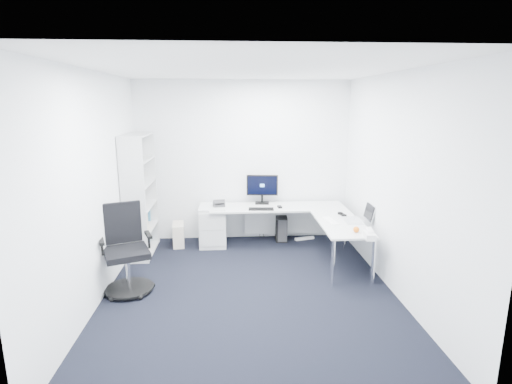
{
  "coord_description": "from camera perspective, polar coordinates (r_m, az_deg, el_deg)",
  "views": [
    {
      "loc": [
        -0.22,
        -4.64,
        2.35
      ],
      "look_at": [
        0.15,
        1.05,
        1.05
      ],
      "focal_mm": 28.0,
      "sensor_mm": 36.0,
      "label": 1
    }
  ],
  "objects": [
    {
      "name": "wall_back",
      "position": [
        6.81,
        -1.84,
        4.4
      ],
      "size": [
        3.6,
        0.02,
        2.7
      ],
      "primitive_type": "cube",
      "color": "white",
      "rests_on": "ground"
    },
    {
      "name": "beige_pc_tower",
      "position": [
        6.79,
        -11.01,
        -5.98
      ],
      "size": [
        0.22,
        0.41,
        0.38
      ],
      "primitive_type": "cube",
      "rotation": [
        0.0,
        0.0,
        0.11
      ],
      "color": "beige",
      "rests_on": "ground"
    },
    {
      "name": "bookshelf",
      "position": [
        6.4,
        -16.3,
        -0.42
      ],
      "size": [
        0.36,
        0.94,
        1.88
      ],
      "primitive_type": null,
      "color": "silver",
      "rests_on": "ground"
    },
    {
      "name": "black_pc_tower",
      "position": [
        6.98,
        3.59,
        -5.03
      ],
      "size": [
        0.22,
        0.44,
        0.42
      ],
      "primitive_type": "cube",
      "rotation": [
        0.0,
        0.0,
        -0.06
      ],
      "color": "black",
      "rests_on": "ground"
    },
    {
      "name": "wall_front",
      "position": [
        2.74,
        1.22,
        -8.55
      ],
      "size": [
        3.6,
        0.02,
        2.7
      ],
      "primitive_type": "cube",
      "color": "white",
      "rests_on": "ground"
    },
    {
      "name": "tissue_box",
      "position": [
        5.27,
        15.89,
        -6.0
      ],
      "size": [
        0.14,
        0.24,
        0.08
      ],
      "primitive_type": "cube",
      "rotation": [
        0.0,
        0.0,
        -0.09
      ],
      "color": "white",
      "rests_on": "l_desk"
    },
    {
      "name": "headphones",
      "position": [
        6.23,
        12.21,
        -3.05
      ],
      "size": [
        0.15,
        0.21,
        0.05
      ],
      "primitive_type": null,
      "rotation": [
        0.0,
        0.0,
        0.21
      ],
      "color": "black",
      "rests_on": "l_desk"
    },
    {
      "name": "drawer_pedestal",
      "position": [
        6.69,
        -6.17,
        -4.77
      ],
      "size": [
        0.43,
        0.54,
        0.67
      ],
      "primitive_type": "cube",
      "color": "silver",
      "rests_on": "ground"
    },
    {
      "name": "laptop",
      "position": [
        5.93,
        13.8,
        -2.83
      ],
      "size": [
        0.39,
        0.38,
        0.27
      ],
      "primitive_type": null,
      "rotation": [
        0.0,
        0.0,
        -0.02
      ],
      "color": "silver",
      "rests_on": "l_desk"
    },
    {
      "name": "ceiling",
      "position": [
        4.66,
        -1.04,
        17.17
      ],
      "size": [
        4.2,
        4.2,
        0.0
      ],
      "primitive_type": "plane",
      "color": "white"
    },
    {
      "name": "black_keyboard",
      "position": [
        6.41,
        0.74,
        -2.44
      ],
      "size": [
        0.41,
        0.17,
        0.02
      ],
      "primitive_type": "cube",
      "rotation": [
        0.0,
        0.0,
        -0.08
      ],
      "color": "black",
      "rests_on": "l_desk"
    },
    {
      "name": "desk_phone",
      "position": [
        6.58,
        -5.32,
        -1.59
      ],
      "size": [
        0.21,
        0.21,
        0.13
      ],
      "primitive_type": null,
      "rotation": [
        0.0,
        0.0,
        0.14
      ],
      "color": "#2F2F32",
      "rests_on": "l_desk"
    },
    {
      "name": "orange_fruit",
      "position": [
        5.47,
        14.12,
        -5.22
      ],
      "size": [
        0.08,
        0.08,
        0.08
      ],
      "primitive_type": "sphere",
      "color": "orange",
      "rests_on": "l_desk"
    },
    {
      "name": "power_strip",
      "position": [
        7.04,
        6.95,
        -6.6
      ],
      "size": [
        0.35,
        0.14,
        0.04
      ],
      "primitive_type": "cube",
      "rotation": [
        0.0,
        0.0,
        0.25
      ],
      "color": "white",
      "rests_on": "ground"
    },
    {
      "name": "task_chair",
      "position": [
        5.22,
        -18.01,
        -7.92
      ],
      "size": [
        0.81,
        0.81,
        1.11
      ],
      "primitive_type": null,
      "rotation": [
        0.0,
        0.0,
        0.38
      ],
      "color": "black",
      "rests_on": "ground"
    },
    {
      "name": "wall_right",
      "position": [
        5.16,
        19.43,
        0.94
      ],
      "size": [
        0.02,
        4.2,
        2.7
      ],
      "primitive_type": "cube",
      "color": "white",
      "rests_on": "ground"
    },
    {
      "name": "ground",
      "position": [
        5.2,
        -0.92,
        -14.0
      ],
      "size": [
        4.2,
        4.2,
        0.0
      ],
      "primitive_type": "plane",
      "color": "black"
    },
    {
      "name": "l_desk",
      "position": [
        6.41,
        3.38,
        -5.58
      ],
      "size": [
        2.23,
        1.25,
        0.65
      ],
      "primitive_type": null,
      "color": "silver",
      "rests_on": "ground"
    },
    {
      "name": "monitor",
      "position": [
        6.73,
        0.89,
        0.43
      ],
      "size": [
        0.54,
        0.22,
        0.51
      ],
      "primitive_type": null,
      "rotation": [
        0.0,
        0.0,
        -0.1
      ],
      "color": "black",
      "rests_on": "l_desk"
    },
    {
      "name": "white_keyboard",
      "position": [
        5.9,
        10.64,
        -4.06
      ],
      "size": [
        0.17,
        0.4,
        0.01
      ],
      "primitive_type": "cube",
      "rotation": [
        0.0,
        0.0,
        0.15
      ],
      "color": "white",
      "rests_on": "l_desk"
    },
    {
      "name": "wall_left",
      "position": [
        5.0,
        -22.05,
        0.36
      ],
      "size": [
        0.02,
        4.2,
        2.7
      ],
      "primitive_type": "cube",
      "color": "white",
      "rests_on": "ground"
    },
    {
      "name": "mouse",
      "position": [
        6.53,
        3.4,
        -2.13
      ],
      "size": [
        0.07,
        0.1,
        0.03
      ],
      "primitive_type": "cube",
      "rotation": [
        0.0,
        0.0,
        0.17
      ],
      "color": "black",
      "rests_on": "l_desk"
    }
  ]
}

